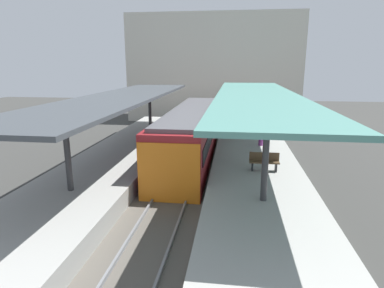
{
  "coord_description": "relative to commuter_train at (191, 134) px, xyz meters",
  "views": [
    {
      "loc": [
        2.63,
        -16.34,
        5.91
      ],
      "look_at": [
        0.43,
        0.39,
        1.76
      ],
      "focal_mm": 30.24,
      "sensor_mm": 36.0,
      "label": 1
    }
  ],
  "objects": [
    {
      "name": "canopy_right",
      "position": [
        3.8,
        -1.74,
        2.57
      ],
      "size": [
        4.18,
        21.0,
        3.42
      ],
      "color": "#333335",
      "rests_on": "platform_right"
    },
    {
      "name": "track_ballast",
      "position": [
        0.0,
        -3.14,
        -1.63
      ],
      "size": [
        3.2,
        28.0,
        0.2
      ],
      "primitive_type": "cube",
      "color": "#59544C",
      "rests_on": "ground_plane"
    },
    {
      "name": "canopy_left",
      "position": [
        -3.8,
        -1.74,
        2.34
      ],
      "size": [
        4.18,
        21.0,
        3.19
      ],
      "color": "#333335",
      "rests_on": "platform_left"
    },
    {
      "name": "rail_near_side",
      "position": [
        -0.72,
        -3.14,
        -1.46
      ],
      "size": [
        0.08,
        28.0,
        0.14
      ],
      "primitive_type": "cube",
      "color": "slate",
      "rests_on": "track_ballast"
    },
    {
      "name": "commuter_train",
      "position": [
        0.0,
        0.0,
        0.0
      ],
      "size": [
        2.78,
        13.98,
        3.1
      ],
      "color": "maroon",
      "rests_on": "track_ballast"
    },
    {
      "name": "ground_plane",
      "position": [
        0.0,
        -3.14,
        -1.73
      ],
      "size": [
        80.0,
        80.0,
        0.0
      ],
      "primitive_type": "plane",
      "color": "#383835"
    },
    {
      "name": "station_building_backdrop",
      "position": [
        0.3,
        16.86,
        3.77
      ],
      "size": [
        18.0,
        6.0,
        11.0
      ],
      "primitive_type": "cube",
      "color": "beige",
      "rests_on": "ground_plane"
    },
    {
      "name": "passenger_near_bench",
      "position": [
        4.33,
        0.53,
        0.14
      ],
      "size": [
        0.36,
        0.36,
        1.67
      ],
      "color": "#7A337A",
      "rests_on": "platform_right"
    },
    {
      "name": "platform_left",
      "position": [
        -3.8,
        -3.14,
        -1.23
      ],
      "size": [
        4.4,
        28.0,
        1.0
      ],
      "primitive_type": "cube",
      "color": "#9E9E99",
      "rests_on": "ground_plane"
    },
    {
      "name": "platform_bench",
      "position": [
        4.11,
        -4.48,
        -0.26
      ],
      "size": [
        1.4,
        0.41,
        0.86
      ],
      "color": "black",
      "rests_on": "platform_right"
    },
    {
      "name": "rail_far_side",
      "position": [
        0.72,
        -3.14,
        -1.46
      ],
      "size": [
        0.08,
        28.0,
        0.14
      ],
      "primitive_type": "cube",
      "color": "slate",
      "rests_on": "track_ballast"
    },
    {
      "name": "platform_right",
      "position": [
        3.8,
        -3.14,
        -1.23
      ],
      "size": [
        4.4,
        28.0,
        1.0
      ],
      "primitive_type": "cube",
      "color": "#9E9E99",
      "rests_on": "ground_plane"
    },
    {
      "name": "platform_sign",
      "position": [
        4.16,
        2.7,
        0.9
      ],
      "size": [
        0.9,
        0.08,
        2.21
      ],
      "color": "#262628",
      "rests_on": "platform_right"
    }
  ]
}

